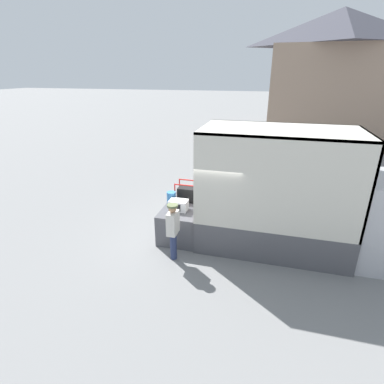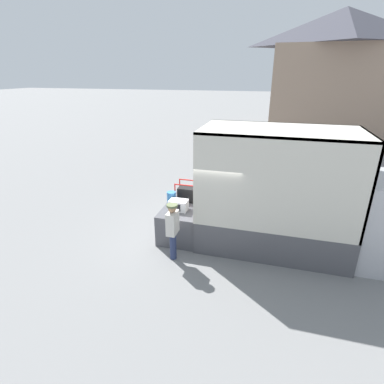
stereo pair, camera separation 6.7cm
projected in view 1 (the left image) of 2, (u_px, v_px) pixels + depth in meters
The scene contains 8 objects.
ground_plane at pixel (202, 234), 9.51m from camera, with size 160.00×160.00×0.00m, color gray.
box_truck at pixel (335, 220), 8.22m from camera, with size 6.49×2.22×3.43m.
tailgate_deck at pixel (185, 219), 9.48m from camera, with size 1.17×2.11×0.94m, color #4C4C51.
microwave at pixel (178, 205), 8.92m from camera, with size 0.54×0.39×0.31m.
portable_generator at pixel (188, 194), 9.56m from camera, with size 0.73×0.52×0.63m.
orange_bucket at pixel (171, 198), 9.28m from camera, with size 0.28×0.28×0.42m.
worker_person at pixel (173, 226), 7.91m from camera, with size 0.29×0.44×1.62m.
house_backdrop at pixel (334, 78), 20.80m from camera, with size 8.88×6.67×8.74m.
Camera 1 is at (1.87, -8.12, 4.78)m, focal length 28.00 mm.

